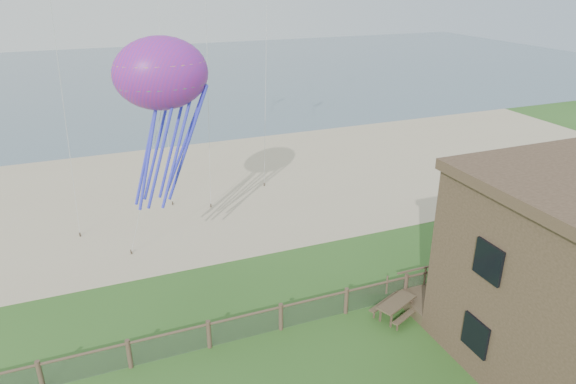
% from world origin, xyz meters
% --- Properties ---
extents(sand_beach, '(72.00, 20.00, 0.02)m').
position_xyz_m(sand_beach, '(0.00, 22.00, 0.00)').
color(sand_beach, '#C3AF8D').
rests_on(sand_beach, ground).
extents(ocean, '(160.00, 68.00, 0.02)m').
position_xyz_m(ocean, '(0.00, 66.00, 0.00)').
color(ocean, slate).
rests_on(ocean, ground).
extents(chainlink_fence, '(36.20, 0.20, 1.25)m').
position_xyz_m(chainlink_fence, '(0.00, 6.00, 0.55)').
color(chainlink_fence, brown).
rests_on(chainlink_fence, ground).
extents(motel_deck, '(15.00, 2.00, 0.50)m').
position_xyz_m(motel_deck, '(13.00, 5.00, 0.25)').
color(motel_deck, brown).
rests_on(motel_deck, ground).
extents(picnic_table, '(2.34, 2.10, 0.81)m').
position_xyz_m(picnic_table, '(4.88, 5.00, 0.41)').
color(picnic_table, brown).
rests_on(picnic_table, ground).
extents(octopus_kite, '(4.47, 3.88, 7.71)m').
position_xyz_m(octopus_kite, '(-3.08, 11.66, 7.76)').
color(octopus_kite, '#E2235F').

